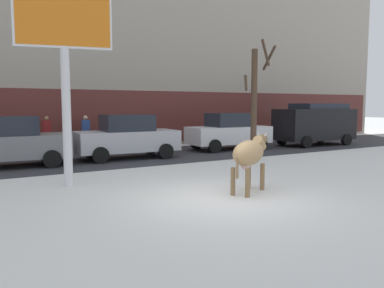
{
  "coord_description": "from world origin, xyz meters",
  "views": [
    {
      "loc": [
        -5.18,
        -7.41,
        2.23
      ],
      "look_at": [
        0.49,
        2.23,
        1.1
      ],
      "focal_mm": 36.12,
      "sensor_mm": 36.0,
      "label": 1
    }
  ],
  "objects_px": {
    "bare_tree_left_lot": "(255,99)",
    "car_black_van": "(315,123)",
    "car_silver_sedan": "(127,137)",
    "car_grey_sedan": "(8,142)",
    "car_white_sedan": "(229,132)",
    "pedestrian_by_cars": "(47,135)",
    "pedestrian_near_billboard": "(86,133)",
    "cow_tan": "(250,154)",
    "billboard": "(64,27)"
  },
  "relations": [
    {
      "from": "car_silver_sedan",
      "to": "car_black_van",
      "type": "relative_size",
      "value": 0.91
    },
    {
      "from": "car_silver_sedan",
      "to": "car_white_sedan",
      "type": "height_order",
      "value": "same"
    },
    {
      "from": "cow_tan",
      "to": "billboard",
      "type": "distance_m",
      "value": 5.97
    },
    {
      "from": "car_silver_sedan",
      "to": "bare_tree_left_lot",
      "type": "xyz_separation_m",
      "value": [
        4.61,
        -2.68,
        1.6
      ]
    },
    {
      "from": "cow_tan",
      "to": "bare_tree_left_lot",
      "type": "xyz_separation_m",
      "value": [
        4.2,
        4.88,
        1.51
      ]
    },
    {
      "from": "car_grey_sedan",
      "to": "pedestrian_near_billboard",
      "type": "height_order",
      "value": "car_grey_sedan"
    },
    {
      "from": "car_grey_sedan",
      "to": "car_silver_sedan",
      "type": "height_order",
      "value": "same"
    },
    {
      "from": "billboard",
      "to": "car_grey_sedan",
      "type": "relative_size",
      "value": 1.3
    },
    {
      "from": "cow_tan",
      "to": "bare_tree_left_lot",
      "type": "bearing_deg",
      "value": 49.32
    },
    {
      "from": "car_silver_sedan",
      "to": "car_black_van",
      "type": "xyz_separation_m",
      "value": [
        11.02,
        -0.15,
        0.33
      ]
    },
    {
      "from": "car_black_van",
      "to": "bare_tree_left_lot",
      "type": "bearing_deg",
      "value": -158.49
    },
    {
      "from": "car_white_sedan",
      "to": "car_black_van",
      "type": "bearing_deg",
      "value": -7.09
    },
    {
      "from": "billboard",
      "to": "bare_tree_left_lot",
      "type": "xyz_separation_m",
      "value": [
        8.02,
        1.73,
        -1.81
      ]
    },
    {
      "from": "car_grey_sedan",
      "to": "bare_tree_left_lot",
      "type": "bearing_deg",
      "value": -16.1
    },
    {
      "from": "car_white_sedan",
      "to": "pedestrian_by_cars",
      "type": "distance_m",
      "value": 8.69
    },
    {
      "from": "car_silver_sedan",
      "to": "billboard",
      "type": "bearing_deg",
      "value": -127.73
    },
    {
      "from": "billboard",
      "to": "pedestrian_near_billboard",
      "type": "height_order",
      "value": "billboard"
    },
    {
      "from": "car_black_van",
      "to": "bare_tree_left_lot",
      "type": "distance_m",
      "value": 7.0
    },
    {
      "from": "billboard",
      "to": "cow_tan",
      "type": "bearing_deg",
      "value": -39.46
    },
    {
      "from": "pedestrian_near_billboard",
      "to": "bare_tree_left_lot",
      "type": "bearing_deg",
      "value": -48.11
    },
    {
      "from": "car_white_sedan",
      "to": "pedestrian_near_billboard",
      "type": "xyz_separation_m",
      "value": [
        -6.42,
        2.86,
        -0.03
      ]
    },
    {
      "from": "cow_tan",
      "to": "pedestrian_near_billboard",
      "type": "relative_size",
      "value": 1.08
    },
    {
      "from": "cow_tan",
      "to": "bare_tree_left_lot",
      "type": "relative_size",
      "value": 0.39
    },
    {
      "from": "car_black_van",
      "to": "bare_tree_left_lot",
      "type": "relative_size",
      "value": 0.97
    },
    {
      "from": "car_silver_sedan",
      "to": "pedestrian_near_billboard",
      "type": "distance_m",
      "value": 3.48
    },
    {
      "from": "car_grey_sedan",
      "to": "car_black_van",
      "type": "height_order",
      "value": "car_black_van"
    },
    {
      "from": "cow_tan",
      "to": "billboard",
      "type": "xyz_separation_m",
      "value": [
        -3.83,
        3.15,
        3.32
      ]
    },
    {
      "from": "car_white_sedan",
      "to": "bare_tree_left_lot",
      "type": "bearing_deg",
      "value": -107.24
    },
    {
      "from": "car_white_sedan",
      "to": "pedestrian_by_cars",
      "type": "xyz_separation_m",
      "value": [
        -8.2,
        2.86,
        -0.03
      ]
    },
    {
      "from": "car_black_van",
      "to": "bare_tree_left_lot",
      "type": "xyz_separation_m",
      "value": [
        -6.4,
        -2.52,
        1.26
      ]
    },
    {
      "from": "pedestrian_by_cars",
      "to": "bare_tree_left_lot",
      "type": "xyz_separation_m",
      "value": [
        7.21,
        -6.05,
        1.62
      ]
    },
    {
      "from": "bare_tree_left_lot",
      "to": "car_black_van",
      "type": "bearing_deg",
      "value": 21.51
    },
    {
      "from": "cow_tan",
      "to": "pedestrian_by_cars",
      "type": "xyz_separation_m",
      "value": [
        -3.01,
        10.94,
        -0.11
      ]
    },
    {
      "from": "cow_tan",
      "to": "pedestrian_by_cars",
      "type": "bearing_deg",
      "value": 105.41
    },
    {
      "from": "pedestrian_by_cars",
      "to": "bare_tree_left_lot",
      "type": "height_order",
      "value": "bare_tree_left_lot"
    },
    {
      "from": "car_black_van",
      "to": "car_silver_sedan",
      "type": "bearing_deg",
      "value": 179.21
    },
    {
      "from": "pedestrian_near_billboard",
      "to": "bare_tree_left_lot",
      "type": "xyz_separation_m",
      "value": [
        5.43,
        -6.05,
        1.62
      ]
    },
    {
      "from": "car_grey_sedan",
      "to": "car_white_sedan",
      "type": "bearing_deg",
      "value": 3.15
    },
    {
      "from": "car_black_van",
      "to": "bare_tree_left_lot",
      "type": "height_order",
      "value": "bare_tree_left_lot"
    },
    {
      "from": "car_grey_sedan",
      "to": "bare_tree_left_lot",
      "type": "xyz_separation_m",
      "value": [
        9.14,
        -2.64,
        1.6
      ]
    },
    {
      "from": "cow_tan",
      "to": "car_white_sedan",
      "type": "xyz_separation_m",
      "value": [
        5.19,
        8.08,
        -0.09
      ]
    },
    {
      "from": "car_white_sedan",
      "to": "pedestrian_by_cars",
      "type": "relative_size",
      "value": 2.47
    },
    {
      "from": "billboard",
      "to": "car_silver_sedan",
      "type": "relative_size",
      "value": 1.3
    },
    {
      "from": "pedestrian_near_billboard",
      "to": "pedestrian_by_cars",
      "type": "bearing_deg",
      "value": 180.0
    },
    {
      "from": "bare_tree_left_lot",
      "to": "car_grey_sedan",
      "type": "bearing_deg",
      "value": 163.9
    },
    {
      "from": "car_white_sedan",
      "to": "pedestrian_by_cars",
      "type": "bearing_deg",
      "value": 160.8
    },
    {
      "from": "billboard",
      "to": "car_silver_sedan",
      "type": "bearing_deg",
      "value": 52.27
    },
    {
      "from": "car_grey_sedan",
      "to": "car_black_van",
      "type": "xyz_separation_m",
      "value": [
        15.55,
        -0.11,
        0.33
      ]
    },
    {
      "from": "car_white_sedan",
      "to": "pedestrian_near_billboard",
      "type": "distance_m",
      "value": 7.03
    },
    {
      "from": "car_white_sedan",
      "to": "bare_tree_left_lot",
      "type": "distance_m",
      "value": 3.71
    }
  ]
}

